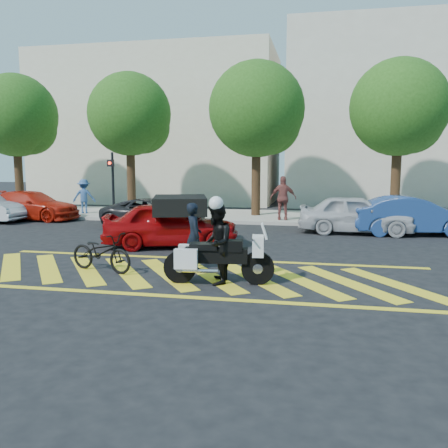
% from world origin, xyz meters
% --- Properties ---
extents(ground, '(90.00, 90.00, 0.00)m').
position_xyz_m(ground, '(0.00, 0.00, 0.00)').
color(ground, black).
rests_on(ground, ground).
extents(sidewalk, '(60.00, 5.00, 0.15)m').
position_xyz_m(sidewalk, '(0.00, 12.00, 0.07)').
color(sidewalk, '#9E998E').
rests_on(sidewalk, ground).
extents(crosswalk, '(12.33, 4.00, 0.01)m').
position_xyz_m(crosswalk, '(-0.04, 0.00, 0.00)').
color(crosswalk, yellow).
rests_on(crosswalk, ground).
extents(building_left, '(16.00, 8.00, 10.00)m').
position_xyz_m(building_left, '(-8.00, 21.00, 5.00)').
color(building_left, beige).
rests_on(building_left, ground).
extents(building_right, '(16.00, 8.00, 11.00)m').
position_xyz_m(building_right, '(9.00, 21.00, 5.50)').
color(building_right, beige).
rests_on(building_right, ground).
extents(tree_far_left, '(4.40, 4.40, 7.41)m').
position_xyz_m(tree_far_left, '(-12.87, 12.06, 5.05)').
color(tree_far_left, black).
rests_on(tree_far_left, ground).
extents(tree_left, '(4.20, 4.20, 7.26)m').
position_xyz_m(tree_left, '(-6.37, 12.06, 4.99)').
color(tree_left, black).
rests_on(tree_left, ground).
extents(tree_center, '(4.60, 4.60, 7.56)m').
position_xyz_m(tree_center, '(0.13, 12.06, 5.10)').
color(tree_center, black).
rests_on(tree_center, ground).
extents(tree_right, '(4.40, 4.40, 7.41)m').
position_xyz_m(tree_right, '(6.63, 12.06, 5.05)').
color(tree_right, black).
rests_on(tree_right, ground).
extents(signal_pole, '(0.28, 0.43, 3.20)m').
position_xyz_m(signal_pole, '(-6.50, 9.74, 1.92)').
color(signal_pole, black).
rests_on(signal_pole, ground).
extents(officer_bike, '(0.66, 0.75, 1.73)m').
position_xyz_m(officer_bike, '(-0.09, 0.71, 0.87)').
color(officer_bike, black).
rests_on(officer_bike, ground).
extents(bicycle, '(2.03, 1.21, 1.01)m').
position_xyz_m(bicycle, '(-2.32, -0.10, 0.50)').
color(bicycle, black).
rests_on(bicycle, ground).
extents(police_motorcycle, '(2.55, 0.88, 1.12)m').
position_xyz_m(police_motorcycle, '(0.84, -0.70, 0.61)').
color(police_motorcycle, black).
rests_on(police_motorcycle, ground).
extents(officer_moto, '(0.81, 0.99, 1.86)m').
position_xyz_m(officer_moto, '(0.82, -0.69, 0.93)').
color(officer_moto, black).
rests_on(officer_moto, ground).
extents(red_convertible, '(4.71, 2.95, 1.49)m').
position_xyz_m(red_convertible, '(-1.66, 3.62, 0.75)').
color(red_convertible, '#950608').
rests_on(red_convertible, ground).
extents(parked_left, '(4.83, 2.21, 1.37)m').
position_xyz_m(parked_left, '(-10.43, 9.16, 0.69)').
color(parked_left, '#B71A0B').
rests_on(parked_left, ground).
extents(parked_mid_left, '(4.62, 2.56, 1.22)m').
position_xyz_m(parked_mid_left, '(-3.78, 7.80, 0.61)').
color(parked_mid_left, black).
rests_on(parked_mid_left, ground).
extents(parked_mid_right, '(4.45, 1.92, 1.50)m').
position_xyz_m(parked_mid_right, '(4.50, 7.80, 0.75)').
color(parked_mid_right, '#B6B6BA').
rests_on(parked_mid_right, ground).
extents(parked_right, '(4.62, 2.07, 1.47)m').
position_xyz_m(parked_right, '(6.56, 7.87, 0.74)').
color(parked_right, navy).
rests_on(parked_right, ground).
extents(pedestrian_left, '(1.26, 0.95, 1.73)m').
position_xyz_m(pedestrian_left, '(-8.67, 11.03, 1.02)').
color(pedestrian_left, '#33588E').
rests_on(pedestrian_left, sidewalk).
extents(pedestrian_right, '(1.19, 0.56, 1.98)m').
position_xyz_m(pedestrian_right, '(1.48, 10.25, 1.14)').
color(pedestrian_right, brown).
rests_on(pedestrian_right, sidewalk).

